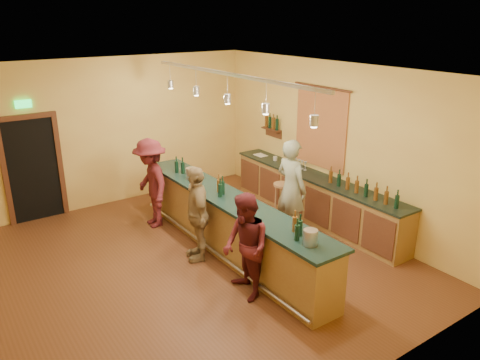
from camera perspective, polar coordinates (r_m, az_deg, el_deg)
floor at (r=8.17m, az=-5.66°, el=-10.05°), size 7.00×7.00×0.00m
ceiling at (r=7.16m, az=-6.53°, el=12.83°), size 6.50×7.00×0.02m
wall_back at (r=10.60m, az=-15.35°, el=5.65°), size 6.50×0.02×3.20m
wall_front at (r=4.99m, az=14.21°, el=-10.14°), size 6.50×0.02×3.20m
wall_right at (r=9.43m, az=11.49°, el=4.27°), size 0.02×7.00×3.20m
doorway at (r=10.29m, az=-23.94°, el=1.48°), size 1.15×0.09×2.48m
tapestry at (r=9.63m, az=9.80°, el=6.23°), size 0.03×1.40×1.60m
bottle_shelf at (r=10.72m, az=3.90°, el=6.81°), size 0.17×0.55×0.54m
back_counter at (r=9.71m, az=9.14°, el=-2.07°), size 0.60×4.55×1.27m
tasting_bar at (r=8.22m, az=-1.40°, el=-5.00°), size 0.74×5.10×1.38m
pendant_track at (r=7.55m, az=-1.55°, el=11.63°), size 0.11×4.60×0.50m
bartender at (r=8.79m, az=6.26°, el=-1.05°), size 0.51×0.73×1.89m
customer_a at (r=6.90m, az=0.71°, el=-8.18°), size 0.75×0.89×1.62m
customer_b at (r=7.97m, az=-5.25°, el=-4.09°), size 0.72×1.06×1.67m
customer_c at (r=9.34m, az=-10.78°, el=-0.39°), size 0.79×1.22×1.79m
bar_stool at (r=9.62m, az=5.18°, el=-1.25°), size 0.37×0.37×0.76m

